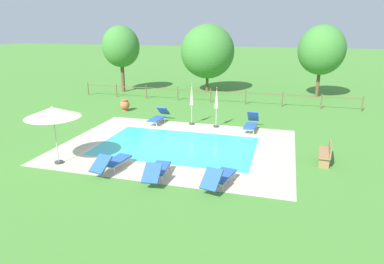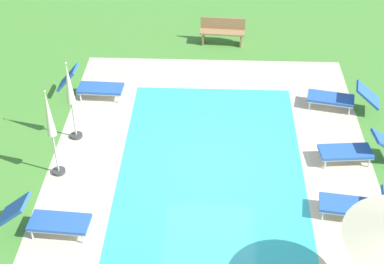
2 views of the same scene
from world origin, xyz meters
name	(u,v)px [view 1 (image 1 of 2)]	position (x,y,z in m)	size (l,w,h in m)	color
ground_plane	(177,146)	(0.00, 0.00, 0.00)	(160.00, 160.00, 0.00)	#478433
pool_deck_paving	(177,146)	(0.00, 0.00, 0.00)	(10.91, 8.09, 0.01)	beige
swimming_pool_water	(177,146)	(0.00, 0.00, 0.01)	(7.37, 4.54, 0.01)	#38C6D1
pool_coping_rim	(177,146)	(0.00, 0.00, 0.01)	(7.85, 5.02, 0.01)	beige
sun_lounger_north_near_steps	(159,117)	(-2.29, 3.52, 0.38)	(0.73, 2.00, 0.88)	#2856A8
sun_lounger_north_mid	(113,161)	(-1.57, -3.37, 0.36)	(0.87, 2.09, 0.79)	#2856A8
sun_lounger_north_far	(219,177)	(2.79, -3.63, 0.37)	(1.00, 2.06, 0.86)	#2856A8
sun_lounger_north_end	(157,170)	(0.43, -3.63, 0.37)	(0.79, 2.07, 0.81)	#2856A8
sun_lounger_south_near_corner	(251,123)	(3.13, 3.53, 0.39)	(0.68, 1.90, 0.97)	#2856A8
patio_umbrella_open_foreground	(53,112)	(-4.10, -3.35, 2.19)	(2.21, 2.21, 2.45)	#383838
patio_umbrella_closed_row_west	(192,99)	(-0.32, 3.74, 1.51)	(0.32, 0.32, 2.39)	#383838
patio_umbrella_closed_row_mid_west	(217,102)	(1.16, 3.60, 1.44)	(0.32, 0.32, 2.28)	#383838
wooden_bench_lawn_side	(326,152)	(6.65, -0.28, 0.47)	(0.55, 1.53, 0.87)	#937047
terracotta_urn_near_fence	(125,105)	(-5.53, 5.66, 0.42)	(0.63, 0.63, 0.79)	#B7663D
perimeter_fence	(211,93)	(-0.56, 9.81, 0.68)	(20.82, 0.08, 1.05)	brown
tree_far_west	(208,52)	(-1.81, 13.92, 3.41)	(4.49, 4.49, 5.66)	brown
tree_west_mid	(322,50)	(7.21, 13.99, 3.70)	(3.56, 3.56, 5.61)	brown
tree_centre	(121,47)	(-8.85, 12.04, 3.81)	(3.12, 3.12, 5.54)	brown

